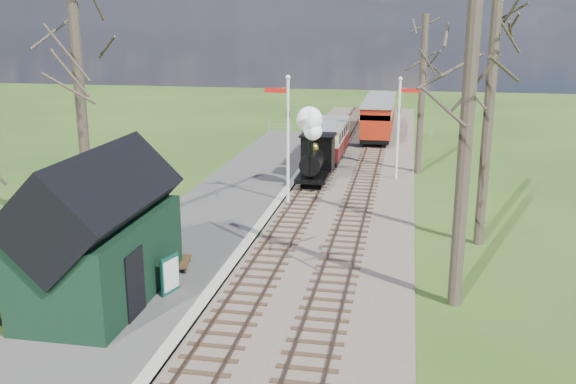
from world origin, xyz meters
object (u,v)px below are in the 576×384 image
at_px(semaphore_far, 400,121).
at_px(red_carriage_a, 377,121).
at_px(station_shed, 100,235).
at_px(sign_board, 170,274).
at_px(coach, 329,139).
at_px(bench, 181,258).
at_px(locomotive, 315,150).
at_px(person, 148,269).
at_px(semaphore_near, 287,131).
at_px(red_carriage_b, 381,111).

xyz_separation_m(semaphore_far, red_carriage_a, (-1.77, 11.17, -1.75)).
height_order(station_shed, red_carriage_a, station_shed).
xyz_separation_m(station_shed, sign_board, (1.90, 0.77, -1.45)).
height_order(semaphore_far, sign_board, semaphore_far).
relative_size(station_shed, coach, 0.93).
bearing_deg(coach, bench, -98.32).
bearing_deg(red_carriage_a, locomotive, -101.23).
relative_size(sign_board, person, 0.81).
relative_size(semaphore_near, semaphore_far, 1.09).
distance_m(red_carriage_a, bench, 26.88).
bearing_deg(station_shed, red_carriage_b, 78.75).
xyz_separation_m(red_carriage_b, bench, (-5.41, -31.81, -1.04)).
relative_size(station_shed, semaphore_near, 1.01).
xyz_separation_m(locomotive, person, (-3.10, -15.27, -1.00)).
distance_m(station_shed, red_carriage_a, 29.98).
height_order(sign_board, bench, sign_board).
xyz_separation_m(semaphore_near, person, (-2.35, -11.25, -2.66)).
bearing_deg(semaphore_near, red_carriage_b, 81.55).
relative_size(bench, person, 0.91).
xyz_separation_m(semaphore_far, red_carriage_b, (-1.77, 16.67, -1.75)).
height_order(semaphore_near, coach, semaphore_near).
xyz_separation_m(red_carriage_b, person, (-5.72, -33.92, -0.63)).
distance_m(red_carriage_b, bench, 32.29).
xyz_separation_m(station_shed, bench, (1.48, 2.86, -1.71)).
bearing_deg(red_carriage_b, station_shed, -101.25).
relative_size(semaphore_far, person, 3.73).
relative_size(red_carriage_a, bench, 3.94).
bearing_deg(station_shed, semaphore_near, 73.62).
xyz_separation_m(coach, bench, (-2.81, -19.22, -0.89)).
distance_m(sign_board, person, 0.73).
bearing_deg(sign_board, person, -179.04).
xyz_separation_m(station_shed, red_carriage_a, (6.90, 29.17, -0.67)).
bearing_deg(coach, sign_board, -96.42).
distance_m(red_carriage_a, person, 28.99).
height_order(locomotive, red_carriage_b, locomotive).
bearing_deg(coach, red_carriage_b, 78.33).
relative_size(locomotive, bench, 3.04).
xyz_separation_m(locomotive, coach, (0.01, 6.06, -0.52)).
bearing_deg(red_carriage_a, semaphore_near, -101.10).
bearing_deg(person, sign_board, -100.70).
height_order(locomotive, coach, locomotive).
bearing_deg(locomotive, coach, 89.89).
bearing_deg(bench, red_carriage_a, 78.38).
xyz_separation_m(station_shed, semaphore_far, (8.67, 18.00, 1.08)).
bearing_deg(semaphore_near, coach, 85.64).
bearing_deg(person, red_carriage_a, -23.03).
bearing_deg(station_shed, person, 32.50).
distance_m(locomotive, sign_board, 15.48).
xyz_separation_m(station_shed, coach, (4.30, 22.08, -0.82)).
relative_size(red_carriage_b, sign_board, 4.46).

